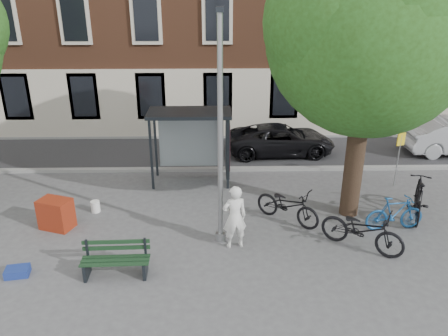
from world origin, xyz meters
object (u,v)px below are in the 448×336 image
bike_a (288,205)px  bike_b (395,213)px  bike_c (362,229)px  bike_d (418,198)px  bus_shelter (201,130)px  red_stand (56,214)px  painter (235,217)px  notice_sign (400,148)px  car_dark (281,139)px  lamppost (220,146)px  bench (116,261)px

bike_a → bike_b: size_ratio=1.21×
bike_c → bike_d: 2.83m
bus_shelter → bike_b: 6.82m
bike_a → red_stand: (-6.75, -0.22, -0.10)m
painter → notice_sign: size_ratio=0.92×
bike_a → bike_b: (3.00, -0.53, -0.03)m
car_dark → red_stand: car_dark is taller
painter → bike_a: (1.63, 1.34, -0.35)m
painter → lamppost: bearing=-53.9°
bike_c → red_stand: (-8.50, 1.29, -0.14)m
painter → bike_d: size_ratio=0.85×
bike_c → red_stand: bike_c is taller
bus_shelter → bench: (-1.95, -5.63, -1.53)m
bike_a → car_dark: size_ratio=0.47×
car_dark → red_stand: size_ratio=4.94×
bus_shelter → painter: (0.98, -4.43, -1.02)m
bike_c → notice_sign: size_ratio=1.14×
lamppost → bike_b: bearing=5.6°
bike_a → bike_b: bike_a is taller
painter → bench: painter is taller
bike_c → car_dark: (-1.12, 7.35, 0.03)m
bench → bike_c: 6.39m
painter → bench: 3.20m
painter → notice_sign: bearing=-159.5°
bike_a → notice_sign: bearing=-19.7°
bench → car_dark: 9.85m
bike_d → red_stand: (-10.74, -0.43, -0.18)m
bike_b → bike_d: bike_d is taller
bike_b → car_dark: size_ratio=0.39×
bike_b → bus_shelter: bearing=50.8°
bench → bike_c: bearing=7.5°
bench → bike_a: size_ratio=0.79×
bike_d → notice_sign: (0.21, 2.28, 0.79)m
bike_b → bike_c: 1.60m
bench → red_stand: red_stand is taller
red_stand → notice_sign: 11.33m
bench → bike_d: 8.97m
bike_b → notice_sign: notice_sign is taller
bike_b → bike_c: bearing=121.7°
lamppost → red_stand: size_ratio=6.79×
lamppost → bike_b: (5.00, 0.49, -2.26)m
bike_a → car_dark: car_dark is taller
lamppost → red_stand: lamppost is taller
lamppost → bike_a: (2.00, 1.01, -2.23)m
bus_shelter → painter: bus_shelter is taller
lamppost → bike_d: 6.48m
bike_b → bike_d: bearing=-59.9°
bike_a → bike_d: bearing=-47.4°
car_dark → bike_c: bearing=-174.2°
bus_shelter → bike_c: (4.35, -4.61, -1.33)m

